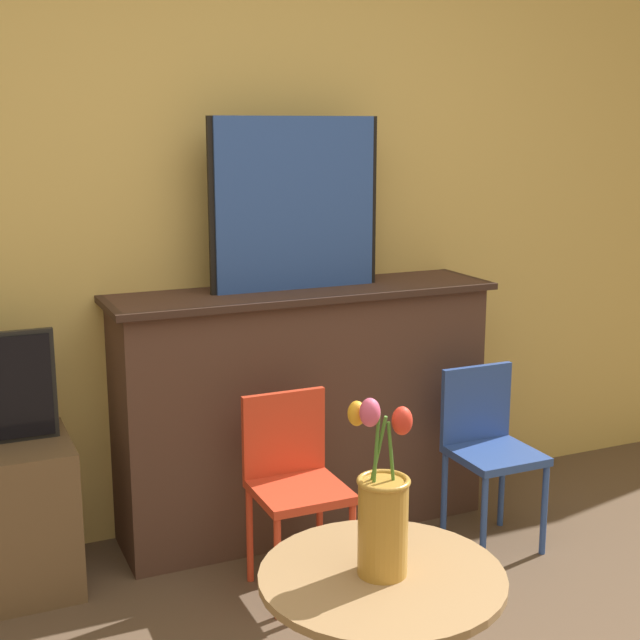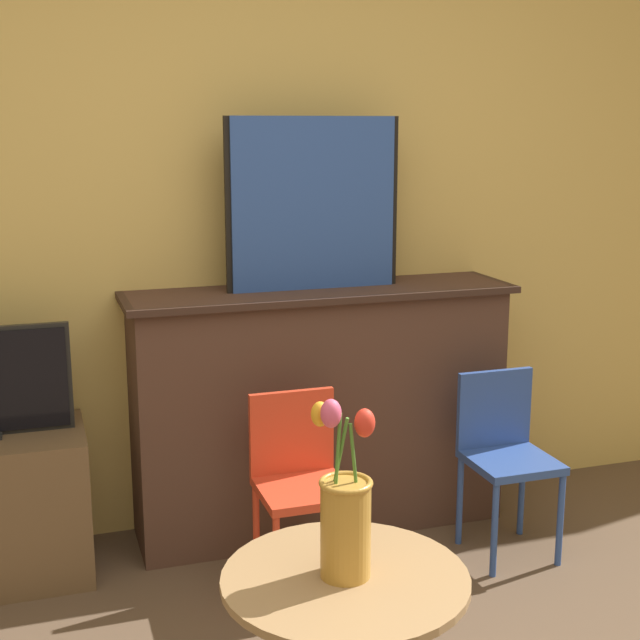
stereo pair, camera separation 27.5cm
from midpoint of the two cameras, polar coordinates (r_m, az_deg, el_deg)
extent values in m
cube|color=#E0BC66|center=(3.46, -9.40, 8.40)|extent=(8.00, 0.06, 2.70)
cube|color=#4C3328|center=(3.52, -3.37, -5.78)|extent=(1.44, 0.36, 0.97)
cube|color=#35231C|center=(3.39, -3.42, 1.77)|extent=(1.50, 0.40, 0.02)
cube|color=black|center=(3.36, -3.97, 7.41)|extent=(0.67, 0.02, 0.64)
cube|color=#2D51A8|center=(3.35, -3.90, 7.40)|extent=(0.63, 0.02, 0.64)
cylinder|color=red|center=(3.00, -5.45, -15.62)|extent=(0.02, 0.02, 0.35)
cylinder|color=red|center=(3.08, -0.55, -14.73)|extent=(0.02, 0.02, 0.35)
cylinder|color=red|center=(3.23, -7.03, -13.52)|extent=(0.02, 0.02, 0.35)
cylinder|color=red|center=(3.30, -2.46, -12.78)|extent=(0.02, 0.02, 0.35)
cube|color=red|center=(3.07, -3.93, -10.93)|extent=(0.30, 0.30, 0.03)
cube|color=red|center=(3.13, -4.86, -7.25)|extent=(0.30, 0.02, 0.30)
cylinder|color=#2D4C99|center=(3.32, 8.07, -12.77)|extent=(0.02, 0.02, 0.35)
cylinder|color=#2D4C99|center=(3.46, 11.93, -11.85)|extent=(0.02, 0.02, 0.35)
cylinder|color=#2D4C99|center=(3.53, 5.72, -11.13)|extent=(0.02, 0.02, 0.35)
cylinder|color=#2D4C99|center=(3.66, 9.44, -10.35)|extent=(0.02, 0.02, 0.35)
cube|color=#2D4C99|center=(3.42, 8.90, -8.57)|extent=(0.30, 0.30, 0.03)
cube|color=#2D4C99|center=(3.47, 7.74, -5.32)|extent=(0.30, 0.02, 0.30)
cylinder|color=#99754C|center=(2.12, 0.14, -16.22)|extent=(0.57, 0.57, 0.02)
cylinder|color=#B78433|center=(2.06, 0.14, -13.23)|extent=(0.11, 0.11, 0.22)
torus|color=#B78433|center=(2.01, 0.15, -10.35)|extent=(0.12, 0.12, 0.01)
cylinder|color=#477A2D|center=(1.99, -0.42, -9.27)|extent=(0.02, 0.01, 0.24)
ellipsoid|color=#E0517A|center=(1.95, -0.82, -6.00)|extent=(0.05, 0.05, 0.07)
cylinder|color=#477A2D|center=(2.01, 0.70, -9.49)|extent=(0.03, 0.01, 0.22)
ellipsoid|color=red|center=(1.98, 1.31, -6.53)|extent=(0.05, 0.05, 0.07)
cylinder|color=#477A2D|center=(2.01, -0.38, -9.26)|extent=(0.04, 0.04, 0.23)
ellipsoid|color=orange|center=(1.99, -1.61, -6.06)|extent=(0.04, 0.04, 0.06)
camera|label=1|loc=(0.14, -92.86, -0.63)|focal=50.00mm
camera|label=2|loc=(0.14, 87.14, 0.63)|focal=50.00mm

